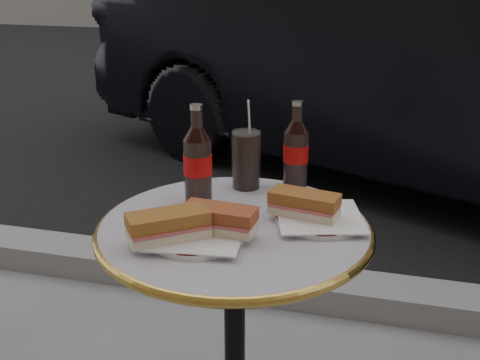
% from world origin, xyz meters
% --- Properties ---
extents(asphalt_road, '(40.00, 8.00, 0.00)m').
position_xyz_m(asphalt_road, '(0.00, 5.00, 0.00)').
color(asphalt_road, black).
rests_on(asphalt_road, ground).
extents(curb, '(40.00, 0.20, 0.12)m').
position_xyz_m(curb, '(0.00, 0.90, 0.05)').
color(curb, gray).
rests_on(curb, ground).
extents(bistro_table, '(0.62, 0.62, 0.73)m').
position_xyz_m(bistro_table, '(0.00, 0.00, 0.37)').
color(bistro_table, '#BAB2C4').
rests_on(bistro_table, ground).
extents(plate_left, '(0.22, 0.22, 0.01)m').
position_xyz_m(plate_left, '(-0.06, -0.09, 0.74)').
color(plate_left, white).
rests_on(plate_left, bistro_table).
extents(plate_right, '(0.22, 0.22, 0.01)m').
position_xyz_m(plate_right, '(0.18, 0.06, 0.74)').
color(plate_right, silver).
rests_on(plate_right, bistro_table).
extents(sandwich_left_a, '(0.18, 0.16, 0.06)m').
position_xyz_m(sandwich_left_a, '(-0.11, -0.13, 0.77)').
color(sandwich_left_a, '#975B26').
rests_on(sandwich_left_a, plate_left).
extents(sandwich_left_b, '(0.16, 0.08, 0.05)m').
position_xyz_m(sandwich_left_b, '(-0.01, -0.07, 0.77)').
color(sandwich_left_b, '#9A4727').
rests_on(sandwich_left_b, plate_left).
extents(sandwich_right, '(0.16, 0.10, 0.05)m').
position_xyz_m(sandwich_right, '(0.15, 0.06, 0.77)').
color(sandwich_right, '#955526').
rests_on(sandwich_right, plate_right).
extents(cola_bottle_left, '(0.08, 0.08, 0.25)m').
position_xyz_m(cola_bottle_left, '(-0.11, 0.09, 0.86)').
color(cola_bottle_left, black).
rests_on(cola_bottle_left, bistro_table).
extents(cola_bottle_right, '(0.08, 0.08, 0.23)m').
position_xyz_m(cola_bottle_right, '(0.09, 0.25, 0.85)').
color(cola_bottle_right, black).
rests_on(cola_bottle_right, bistro_table).
extents(cola_glass, '(0.07, 0.07, 0.15)m').
position_xyz_m(cola_glass, '(-0.03, 0.23, 0.81)').
color(cola_glass, black).
rests_on(cola_glass, bistro_table).
extents(parked_car, '(3.07, 4.50, 1.40)m').
position_xyz_m(parked_car, '(0.48, 2.49, 0.70)').
color(parked_car, black).
rests_on(parked_car, ground).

